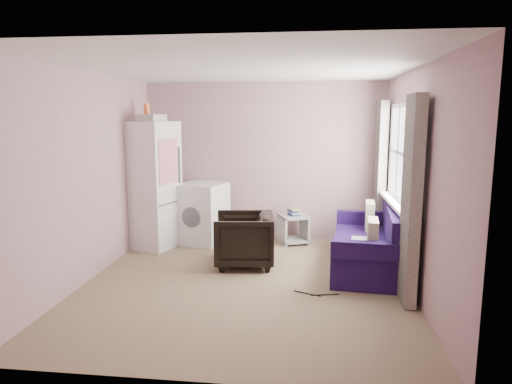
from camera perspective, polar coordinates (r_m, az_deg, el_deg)
room at (r=5.26m, az=-1.09°, el=1.67°), size 3.84×4.24×2.54m
armchair at (r=6.07m, az=-1.53°, el=-5.63°), size 0.79×0.83×0.77m
fridge at (r=6.99m, az=-12.85°, el=0.95°), size 0.82×0.82×2.15m
washing_machine at (r=7.17m, az=-6.76°, el=-2.48°), size 0.82×0.82×0.94m
side_table at (r=7.15m, az=4.69°, el=-4.37°), size 0.53×0.53×0.56m
sofa at (r=6.13m, az=14.15°, el=-6.60°), size 1.00×1.91×0.82m
window_dressing at (r=6.01m, az=16.77°, el=0.84°), size 0.17×2.62×2.18m
floor_cables at (r=5.25m, az=7.54°, el=-12.54°), size 0.51×0.14×0.01m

